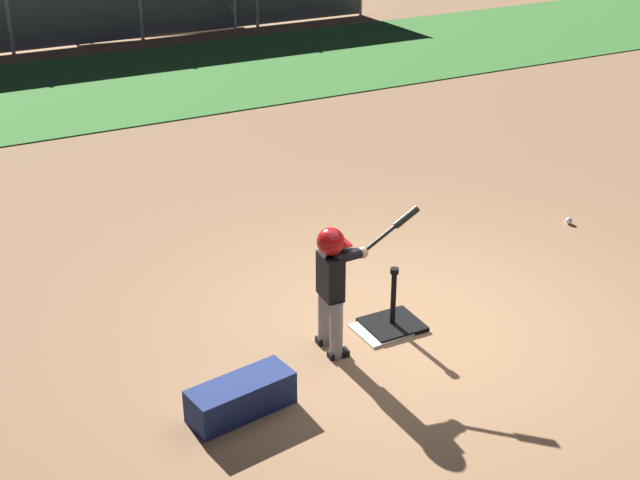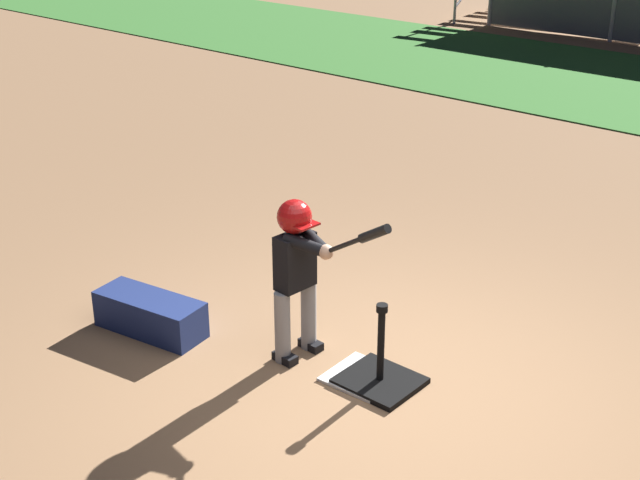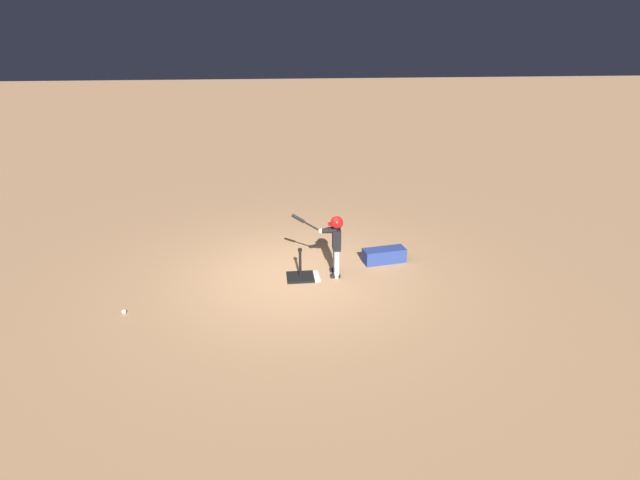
{
  "view_description": "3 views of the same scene",
  "coord_description": "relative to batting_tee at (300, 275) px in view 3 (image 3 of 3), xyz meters",
  "views": [
    {
      "loc": [
        -3.91,
        -5.75,
        4.24
      ],
      "look_at": [
        -0.75,
        0.29,
        0.93
      ],
      "focal_mm": 50.0,
      "sensor_mm": 36.0,
      "label": 1
    },
    {
      "loc": [
        2.87,
        -4.0,
        3.28
      ],
      "look_at": [
        -0.77,
        0.23,
        0.81
      ],
      "focal_mm": 50.0,
      "sensor_mm": 36.0,
      "label": 2
    },
    {
      "loc": [
        0.43,
        8.4,
        4.21
      ],
      "look_at": [
        -0.48,
        0.11,
        0.76
      ],
      "focal_mm": 28.0,
      "sensor_mm": 36.0,
      "label": 3
    }
  ],
  "objects": [
    {
      "name": "batting_tee",
      "position": [
        0.0,
        0.0,
        0.0
      ],
      "size": [
        0.51,
        0.45,
        0.6
      ],
      "color": "black",
      "rests_on": "ground_plane"
    },
    {
      "name": "ground_plane",
      "position": [
        0.12,
        -0.08,
        -0.06
      ],
      "size": [
        90.0,
        90.0,
        0.0
      ],
      "primitive_type": "plane",
      "color": "#99704C"
    },
    {
      "name": "equipment_bag",
      "position": [
        -1.71,
        -0.54,
        0.08
      ],
      "size": [
        0.88,
        0.45,
        0.28
      ],
      "primitive_type": "cube",
      "rotation": [
        0.0,
        0.0,
        0.16
      ],
      "color": "navy",
      "rests_on": "ground_plane"
    },
    {
      "name": "home_plate",
      "position": [
        -0.13,
        -0.02,
        -0.05
      ],
      "size": [
        0.46,
        0.46,
        0.02
      ],
      "primitive_type": "cube",
      "rotation": [
        0.0,
        0.0,
        0.04
      ],
      "color": "white",
      "rests_on": "ground_plane"
    },
    {
      "name": "batter_child",
      "position": [
        -0.65,
        -0.08,
        0.68
      ],
      "size": [
        0.94,
        0.37,
        1.23
      ],
      "color": "gray",
      "rests_on": "ground_plane"
    },
    {
      "name": "baseball",
      "position": [
        2.95,
        0.97,
        -0.03
      ],
      "size": [
        0.07,
        0.07,
        0.07
      ],
      "primitive_type": "sphere",
      "color": "white",
      "rests_on": "ground_plane"
    }
  ]
}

